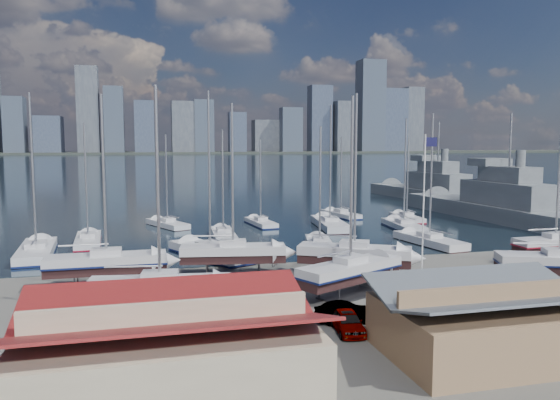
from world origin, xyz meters
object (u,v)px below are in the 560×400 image
object	(u,v)px
flagpole	(425,199)
sailboat_cradle_0	(107,263)
naval_ship_west	(437,193)
naval_ship_east	(507,211)
car_a	(348,322)

from	to	relation	value
flagpole	sailboat_cradle_0	bearing A→B (deg)	166.17
sailboat_cradle_0	naval_ship_west	world-z (taller)	naval_ship_west
naval_ship_east	car_a	xyz separation A→B (m)	(-41.56, -39.95, -0.96)
sailboat_cradle_0	naval_ship_east	size ratio (longest dim) A/B	0.35
sailboat_cradle_0	car_a	world-z (taller)	sailboat_cradle_0
naval_ship_east	naval_ship_west	size ratio (longest dim) A/B	1.06
naval_ship_east	flagpole	bearing A→B (deg)	130.96
naval_ship_west	car_a	world-z (taller)	naval_ship_west
naval_ship_east	flagpole	xyz separation A→B (m)	(-31.37, -31.03, 5.73)
sailboat_cradle_0	naval_ship_east	bearing A→B (deg)	23.45
flagpole	naval_ship_west	bearing A→B (deg)	58.83
naval_ship_east	car_a	world-z (taller)	naval_ship_east
sailboat_cradle_0	naval_ship_west	bearing A→B (deg)	40.92
car_a	flagpole	size ratio (longest dim) A/B	0.32
car_a	naval_ship_east	bearing A→B (deg)	50.71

